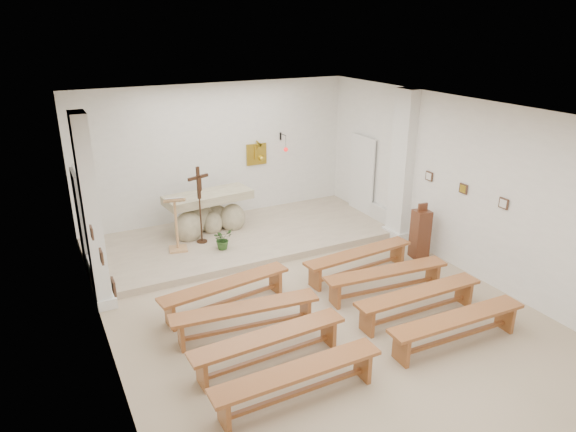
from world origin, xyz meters
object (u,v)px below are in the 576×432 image
crucifix_stand (200,199)px  bench_left_fourth (298,377)px  bench_right_front (359,258)px  bench_right_second (386,276)px  bench_left_second (245,313)px  bench_right_third (419,298)px  donation_pedestal (420,234)px  bench_left_third (269,342)px  altar (208,215)px  bench_right_fourth (457,324)px  lectern (176,223)px  bench_left_front (226,289)px

crucifix_stand → bench_left_fourth: (-0.45, -5.45, -0.78)m
bench_right_front → bench_right_second: size_ratio=1.00×
bench_left_second → bench_right_third: size_ratio=1.01×
donation_pedestal → crucifix_stand: bearing=154.8°
crucifix_stand → bench_left_third: 4.63m
bench_left_second → bench_right_second: bearing=6.4°
altar → bench_right_front: bearing=-64.1°
bench_right_fourth → bench_left_fourth: bearing=-178.0°
crucifix_stand → bench_right_third: 5.20m
bench_left_fourth → bench_right_second: bearing=32.3°
altar → bench_left_second: size_ratio=0.85×
crucifix_stand → bench_right_front: bearing=-69.5°
bench_right_front → bench_left_second: 2.99m
bench_left_third → bench_left_fourth: bearing=-92.0°
bench_left_second → lectern: bearing=99.0°
bench_left_front → bench_right_fourth: 3.94m
altar → bench_right_second: altar is taller
bench_left_front → bench_left_fourth: same height
bench_left_fourth → bench_right_fourth: 2.85m
bench_right_third → bench_right_fourth: (0.00, -0.91, 0.00)m
bench_left_third → bench_right_fourth: same height
bench_right_second → bench_left_third: size_ratio=1.01×
bench_left_third → lectern: bearing=90.0°
bench_right_fourth → bench_left_front: bearing=138.3°
donation_pedestal → bench_left_third: 4.92m
bench_right_third → bench_right_second: bearing=90.6°
bench_right_second → bench_left_fourth: (-2.85, -1.81, 0.00)m
bench_right_third → bench_left_third: bearing=-179.4°
bench_left_second → bench_right_front: bearing=24.1°
bench_left_third → bench_right_third: size_ratio=1.00×
crucifix_stand → bench_right_second: 4.43m
bench_left_third → bench_right_front: bearing=30.5°
bench_left_second → bench_left_third: same height
lectern → crucifix_stand: 0.75m
crucifix_stand → bench_left_third: bearing=-116.5°
altar → lectern: bearing=-148.9°
bench_right_second → bench_right_fourth: bearing=-84.3°
bench_right_fourth → bench_right_third: bearing=92.0°
crucifix_stand → bench_left_second: size_ratio=0.71×
crucifix_stand → bench_left_third: crucifix_stand is taller
bench_right_front → bench_right_third: 1.81m
lectern → bench_right_front: 3.96m
donation_pedestal → bench_left_third: size_ratio=0.50×
lectern → bench_right_fourth: (3.01, -5.27, -0.39)m
altar → bench_left_second: 4.26m
altar → bench_left_fourth: 6.05m
bench_right_front → bench_left_second: size_ratio=1.00×
donation_pedestal → bench_left_second: bearing=-159.8°
bench_right_front → bench_right_third: size_ratio=1.01×
bench_left_front → donation_pedestal: bearing=-6.4°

